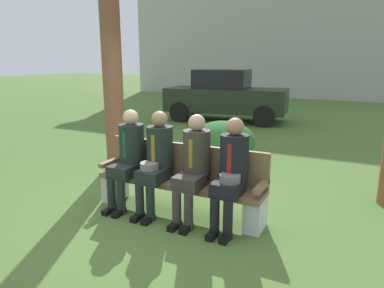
{
  "coord_description": "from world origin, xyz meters",
  "views": [
    {
      "loc": [
        2.34,
        -3.78,
        1.96
      ],
      "look_at": [
        0.24,
        0.4,
        0.85
      ],
      "focal_mm": 32.93,
      "sensor_mm": 36.0,
      "label": 1
    }
  ],
  "objects_px": {
    "seated_man_rightmost": "(231,169)",
    "seated_man_centerright": "(194,163)",
    "park_bench": "(180,180)",
    "shrub_near_bench": "(223,141)",
    "seated_man_centerleft": "(156,158)",
    "parked_car_near": "(225,96)",
    "building_backdrop": "(274,10)",
    "seated_man_leftmost": "(128,153)"
  },
  "relations": [
    {
      "from": "seated_man_rightmost",
      "to": "seated_man_centerright",
      "type": "bearing_deg",
      "value": 179.25
    },
    {
      "from": "park_bench",
      "to": "shrub_near_bench",
      "type": "height_order",
      "value": "park_bench"
    },
    {
      "from": "park_bench",
      "to": "seated_man_centerleft",
      "type": "relative_size",
      "value": 1.71
    },
    {
      "from": "seated_man_centerright",
      "to": "parked_car_near",
      "type": "relative_size",
      "value": 0.33
    },
    {
      "from": "parked_car_near",
      "to": "seated_man_rightmost",
      "type": "bearing_deg",
      "value": -68.08
    },
    {
      "from": "seated_man_rightmost",
      "to": "building_backdrop",
      "type": "distance_m",
      "value": 19.55
    },
    {
      "from": "park_bench",
      "to": "seated_man_centerright",
      "type": "relative_size",
      "value": 1.71
    },
    {
      "from": "park_bench",
      "to": "shrub_near_bench",
      "type": "distance_m",
      "value": 2.56
    },
    {
      "from": "seated_man_leftmost",
      "to": "building_backdrop",
      "type": "height_order",
      "value": "building_backdrop"
    },
    {
      "from": "seated_man_leftmost",
      "to": "seated_man_centerleft",
      "type": "height_order",
      "value": "seated_man_centerleft"
    },
    {
      "from": "seated_man_centerright",
      "to": "seated_man_rightmost",
      "type": "relative_size",
      "value": 1.01
    },
    {
      "from": "seated_man_leftmost",
      "to": "seated_man_rightmost",
      "type": "distance_m",
      "value": 1.48
    },
    {
      "from": "park_bench",
      "to": "parked_car_near",
      "type": "height_order",
      "value": "parked_car_near"
    },
    {
      "from": "seated_man_centerleft",
      "to": "seated_man_rightmost",
      "type": "bearing_deg",
      "value": -0.06
    },
    {
      "from": "building_backdrop",
      "to": "seated_man_centerright",
      "type": "bearing_deg",
      "value": -78.38
    },
    {
      "from": "seated_man_leftmost",
      "to": "shrub_near_bench",
      "type": "bearing_deg",
      "value": 83.06
    },
    {
      "from": "park_bench",
      "to": "seated_man_leftmost",
      "type": "bearing_deg",
      "value": -170.15
    },
    {
      "from": "seated_man_centerright",
      "to": "parked_car_near",
      "type": "bearing_deg",
      "value": 108.47
    },
    {
      "from": "seated_man_centerleft",
      "to": "shrub_near_bench",
      "type": "distance_m",
      "value": 2.69
    },
    {
      "from": "park_bench",
      "to": "building_backdrop",
      "type": "relative_size",
      "value": 0.14
    },
    {
      "from": "building_backdrop",
      "to": "shrub_near_bench",
      "type": "bearing_deg",
      "value": -78.78
    },
    {
      "from": "seated_man_centerleft",
      "to": "building_backdrop",
      "type": "distance_m",
      "value": 19.34
    },
    {
      "from": "seated_man_centerleft",
      "to": "shrub_near_bench",
      "type": "relative_size",
      "value": 1.04
    },
    {
      "from": "seated_man_centerright",
      "to": "seated_man_centerleft",
      "type": "bearing_deg",
      "value": -179.43
    },
    {
      "from": "shrub_near_bench",
      "to": "parked_car_near",
      "type": "distance_m",
      "value": 4.89
    },
    {
      "from": "seated_man_leftmost",
      "to": "building_backdrop",
      "type": "bearing_deg",
      "value": 98.68
    },
    {
      "from": "parked_car_near",
      "to": "building_backdrop",
      "type": "bearing_deg",
      "value": 97.09
    },
    {
      "from": "seated_man_centerright",
      "to": "seated_man_rightmost",
      "type": "bearing_deg",
      "value": -0.75
    },
    {
      "from": "seated_man_leftmost",
      "to": "building_backdrop",
      "type": "xyz_separation_m",
      "value": [
        -2.84,
        18.59,
        4.19
      ]
    },
    {
      "from": "seated_man_centerleft",
      "to": "shrub_near_bench",
      "type": "bearing_deg",
      "value": 92.72
    },
    {
      "from": "park_bench",
      "to": "parked_car_near",
      "type": "distance_m",
      "value": 7.41
    },
    {
      "from": "park_bench",
      "to": "seated_man_rightmost",
      "type": "height_order",
      "value": "seated_man_rightmost"
    },
    {
      "from": "seated_man_centerright",
      "to": "shrub_near_bench",
      "type": "bearing_deg",
      "value": 103.99
    },
    {
      "from": "seated_man_centerright",
      "to": "building_backdrop",
      "type": "distance_m",
      "value": 19.43
    },
    {
      "from": "seated_man_centerright",
      "to": "shrub_near_bench",
      "type": "xyz_separation_m",
      "value": [
        -0.66,
        2.66,
        -0.34
      ]
    },
    {
      "from": "park_bench",
      "to": "seated_man_rightmost",
      "type": "xyz_separation_m",
      "value": [
        0.75,
        -0.13,
        0.3
      ]
    },
    {
      "from": "seated_man_centerleft",
      "to": "seated_man_rightmost",
      "type": "distance_m",
      "value": 1.03
    },
    {
      "from": "seated_man_leftmost",
      "to": "seated_man_centerleft",
      "type": "xyz_separation_m",
      "value": [
        0.45,
        -0.01,
        -0.0
      ]
    },
    {
      "from": "building_backdrop",
      "to": "park_bench",
      "type": "bearing_deg",
      "value": -79.06
    },
    {
      "from": "seated_man_centerleft",
      "to": "shrub_near_bench",
      "type": "height_order",
      "value": "seated_man_centerleft"
    },
    {
      "from": "park_bench",
      "to": "shrub_near_bench",
      "type": "bearing_deg",
      "value": 99.12
    },
    {
      "from": "seated_man_centerright",
      "to": "building_backdrop",
      "type": "relative_size",
      "value": 0.08
    }
  ]
}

